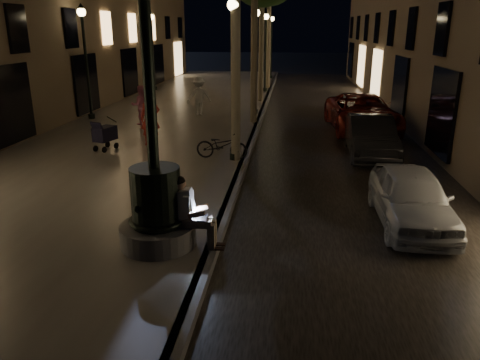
# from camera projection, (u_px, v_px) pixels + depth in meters

# --- Properties ---
(ground) EXTENTS (120.00, 120.00, 0.00)m
(ground) POSITION_uv_depth(u_px,v_px,m) (260.00, 122.00, 20.98)
(ground) COLOR black
(ground) RESTS_ON ground
(cobble_lane) EXTENTS (6.00, 45.00, 0.02)m
(cobble_lane) POSITION_uv_depth(u_px,v_px,m) (327.00, 123.00, 20.67)
(cobble_lane) COLOR black
(cobble_lane) RESTS_ON ground
(promenade) EXTENTS (8.00, 45.00, 0.20)m
(promenade) POSITION_uv_depth(u_px,v_px,m) (172.00, 118.00, 21.36)
(promenade) COLOR #655F59
(promenade) RESTS_ON ground
(curb_strip) EXTENTS (0.25, 45.00, 0.20)m
(curb_strip) POSITION_uv_depth(u_px,v_px,m) (260.00, 120.00, 20.95)
(curb_strip) COLOR #59595B
(curb_strip) RESTS_ON ground
(fountain_lamppost) EXTENTS (1.40, 1.40, 5.21)m
(fountain_lamppost) POSITION_uv_depth(u_px,v_px,m) (156.00, 193.00, 8.43)
(fountain_lamppost) COLOR #59595B
(fountain_lamppost) RESTS_ON promenade
(seated_man_laptop) EXTENTS (0.99, 0.33, 1.36)m
(seated_man_laptop) POSITION_uv_depth(u_px,v_px,m) (190.00, 210.00, 8.46)
(seated_man_laptop) COLOR gray
(seated_man_laptop) RESTS_ON promenade
(lamp_curb_a) EXTENTS (0.36, 0.36, 4.81)m
(lamp_curb_a) POSITION_uv_depth(u_px,v_px,m) (234.00, 57.00, 13.39)
(lamp_curb_a) COLOR black
(lamp_curb_a) RESTS_ON promenade
(lamp_curb_b) EXTENTS (0.36, 0.36, 4.81)m
(lamp_curb_b) POSITION_uv_depth(u_px,v_px,m) (255.00, 46.00, 20.95)
(lamp_curb_b) COLOR black
(lamp_curb_b) RESTS_ON promenade
(lamp_curb_c) EXTENTS (0.36, 0.36, 4.81)m
(lamp_curb_c) POSITION_uv_depth(u_px,v_px,m) (266.00, 41.00, 28.50)
(lamp_curb_c) COLOR black
(lamp_curb_c) RESTS_ON promenade
(lamp_curb_d) EXTENTS (0.36, 0.36, 4.81)m
(lamp_curb_d) POSITION_uv_depth(u_px,v_px,m) (271.00, 38.00, 36.06)
(lamp_curb_d) COLOR black
(lamp_curb_d) RESTS_ON promenade
(lamp_left_b) EXTENTS (0.36, 0.36, 4.81)m
(lamp_left_b) POSITION_uv_depth(u_px,v_px,m) (85.00, 47.00, 19.79)
(lamp_left_b) COLOR black
(lamp_left_b) RESTS_ON promenade
(lamp_left_c) EXTENTS (0.36, 0.36, 4.81)m
(lamp_left_c) POSITION_uv_depth(u_px,v_px,m) (152.00, 41.00, 29.24)
(lamp_left_c) COLOR black
(lamp_left_c) RESTS_ON promenade
(stroller) EXTENTS (0.66, 1.08, 1.09)m
(stroller) POSITION_uv_depth(u_px,v_px,m) (105.00, 134.00, 15.25)
(stroller) COLOR black
(stroller) RESTS_ON promenade
(car_front) EXTENTS (1.43, 3.57, 1.21)m
(car_front) POSITION_uv_depth(u_px,v_px,m) (411.00, 197.00, 9.97)
(car_front) COLOR #ADB1B5
(car_front) RESTS_ON ground
(car_second) EXTENTS (1.48, 4.01, 1.31)m
(car_second) POSITION_uv_depth(u_px,v_px,m) (371.00, 137.00, 15.26)
(car_second) COLOR black
(car_second) RESTS_ON ground
(car_third) EXTENTS (2.81, 5.46, 1.47)m
(car_third) POSITION_uv_depth(u_px,v_px,m) (362.00, 113.00, 18.95)
(car_third) COLOR maroon
(car_third) RESTS_ON ground
(pedestrian_red) EXTENTS (0.75, 0.60, 1.80)m
(pedestrian_red) POSITION_uv_depth(u_px,v_px,m) (150.00, 119.00, 15.86)
(pedestrian_red) COLOR #B22923
(pedestrian_red) RESTS_ON promenade
(pedestrian_pink) EXTENTS (0.96, 0.87, 1.60)m
(pedestrian_pink) POSITION_uv_depth(u_px,v_px,m) (141.00, 105.00, 19.22)
(pedestrian_pink) COLOR pink
(pedestrian_pink) RESTS_ON promenade
(pedestrian_white) EXTENTS (1.25, 0.95, 1.72)m
(pedestrian_white) POSITION_uv_depth(u_px,v_px,m) (199.00, 96.00, 21.41)
(pedestrian_white) COLOR silver
(pedestrian_white) RESTS_ON promenade
(bicycle) EXTENTS (1.64, 0.68, 0.84)m
(bicycle) POSITION_uv_depth(u_px,v_px,m) (222.00, 145.00, 14.30)
(bicycle) COLOR black
(bicycle) RESTS_ON promenade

